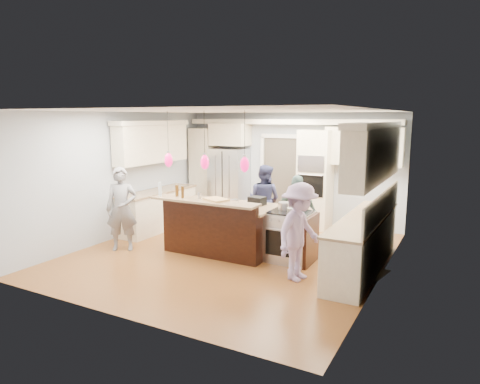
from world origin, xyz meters
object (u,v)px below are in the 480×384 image
at_px(kitchen_island, 222,227).
at_px(island_range, 291,237).
at_px(person_far_left, 264,200).
at_px(person_bar_end, 122,209).
at_px(refrigerator, 229,183).

distance_m(kitchen_island, island_range, 1.41).
bearing_deg(person_far_left, person_bar_end, 54.07).
distance_m(refrigerator, island_range, 3.71).
height_order(refrigerator, person_bar_end, refrigerator).
bearing_deg(island_range, person_far_left, 130.48).
bearing_deg(person_bar_end, kitchen_island, -6.81).
relative_size(refrigerator, kitchen_island, 0.86).
xyz_separation_m(kitchen_island, person_bar_end, (-1.76, -0.86, 0.34)).
height_order(island_range, person_far_left, person_far_left).
bearing_deg(kitchen_island, person_far_left, 81.95).
bearing_deg(island_range, kitchen_island, -176.93).
distance_m(kitchen_island, person_bar_end, 1.99).
distance_m(refrigerator, person_bar_end, 3.46).
height_order(refrigerator, person_far_left, refrigerator).
bearing_deg(person_bar_end, person_far_left, 17.09).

